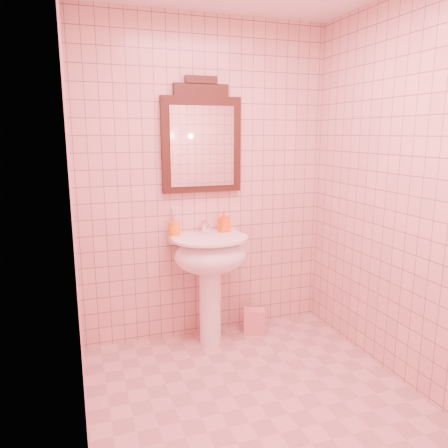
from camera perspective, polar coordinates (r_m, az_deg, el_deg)
name	(u,v)px	position (r m, az deg, el deg)	size (l,w,h in m)	color
floor	(260,405)	(2.91, 4.67, -22.46)	(2.20, 2.20, 0.00)	#C99F91
back_wall	(206,183)	(3.46, -2.36, 5.41)	(2.00, 0.02, 2.50)	#D29B92
pedestal_sink	(210,263)	(3.35, -1.81, -5.09)	(0.58, 0.58, 0.86)	white
faucet	(205,226)	(3.41, -2.52, -0.30)	(0.04, 0.16, 0.11)	white
mirror	(202,140)	(3.40, -2.94, 10.93)	(0.62, 0.06, 0.87)	black
toothbrush_cup	(174,228)	(3.36, -6.49, -0.56)	(0.09, 0.09, 0.21)	orange
soap_dispenser	(224,221)	(3.45, -0.01, 0.33)	(0.08, 0.08, 0.17)	orange
towel	(254,321)	(3.71, 3.94, -12.55)	(0.17, 0.11, 0.21)	#EA9B89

